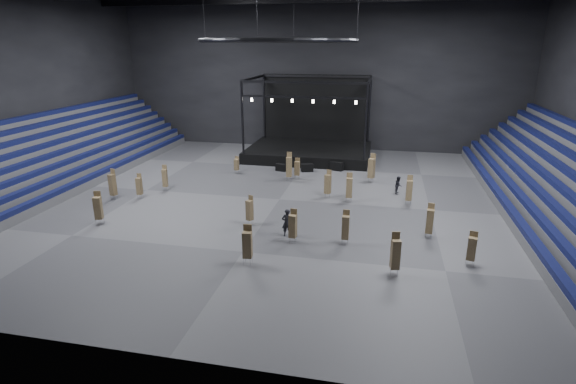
% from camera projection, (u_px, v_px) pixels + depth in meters
% --- Properties ---
extents(floor, '(50.00, 50.00, 0.00)m').
position_uv_depth(floor, '(279.00, 199.00, 38.70)').
color(floor, '#4E4D50').
rests_on(floor, ground).
extents(wall_back, '(50.00, 0.20, 18.00)m').
position_uv_depth(wall_back, '(317.00, 76.00, 55.37)').
color(wall_back, black).
rests_on(wall_back, ground).
extents(wall_front, '(50.00, 0.20, 18.00)m').
position_uv_depth(wall_front, '(149.00, 152.00, 16.37)').
color(wall_front, black).
rests_on(wall_front, ground).
extents(wall_left, '(0.20, 42.00, 18.00)m').
position_uv_depth(wall_left, '(11.00, 87.00, 40.79)').
color(wall_left, black).
rests_on(wall_left, ground).
extents(bleachers_left, '(7.20, 40.00, 6.40)m').
position_uv_depth(bleachers_left, '(45.00, 166.00, 42.67)').
color(bleachers_left, '#515154').
rests_on(bleachers_left, floor).
extents(stage, '(14.00, 10.00, 9.20)m').
position_uv_depth(stage, '(310.00, 144.00, 53.32)').
color(stage, black).
rests_on(stage, floor).
extents(truss_ring, '(12.30, 12.30, 5.15)m').
position_uv_depth(truss_ring, '(278.00, 40.00, 34.61)').
color(truss_ring, black).
rests_on(truss_ring, ceiling).
extents(flight_case_left, '(1.24, 0.87, 0.75)m').
position_uv_depth(flight_case_left, '(281.00, 167.00, 47.26)').
color(flight_case_left, black).
rests_on(flight_case_left, floor).
extents(flight_case_mid, '(1.37, 1.01, 0.82)m').
position_uv_depth(flight_case_mid, '(307.00, 168.00, 47.03)').
color(flight_case_mid, black).
rests_on(flight_case_mid, floor).
extents(flight_case_right, '(1.51, 1.05, 0.92)m').
position_uv_depth(flight_case_right, '(337.00, 166.00, 47.48)').
color(flight_case_right, black).
rests_on(flight_case_right, floor).
extents(chair_stack_0, '(0.61, 0.61, 2.47)m').
position_uv_depth(chair_stack_0, '(328.00, 184.00, 38.78)').
color(chair_stack_0, silver).
rests_on(chair_stack_0, floor).
extents(chair_stack_1, '(0.59, 0.59, 2.62)m').
position_uv_depth(chair_stack_1, '(395.00, 253.00, 25.71)').
color(chair_stack_1, silver).
rests_on(chair_stack_1, floor).
extents(chair_stack_2, '(0.65, 0.65, 2.53)m').
position_uv_depth(chair_stack_2, '(98.00, 207.00, 33.03)').
color(chair_stack_2, silver).
rests_on(chair_stack_2, floor).
extents(chair_stack_3, '(0.46, 0.46, 1.77)m').
position_uv_depth(chair_stack_3, '(237.00, 164.00, 46.23)').
color(chair_stack_3, silver).
rests_on(chair_stack_3, floor).
extents(chair_stack_4, '(0.57, 0.57, 2.68)m').
position_uv_depth(chair_stack_4, '(113.00, 184.00, 38.32)').
color(chair_stack_4, silver).
rests_on(chair_stack_4, floor).
extents(chair_stack_5, '(0.60, 0.60, 2.51)m').
position_uv_depth(chair_stack_5, '(247.00, 244.00, 27.00)').
color(chair_stack_5, silver).
rests_on(chair_stack_5, floor).
extents(chair_stack_6, '(0.53, 0.53, 2.37)m').
position_uv_depth(chair_stack_6, '(293.00, 225.00, 29.96)').
color(chair_stack_6, silver).
rests_on(chair_stack_6, floor).
extents(chair_stack_7, '(0.56, 0.56, 2.25)m').
position_uv_depth(chair_stack_7, '(250.00, 210.00, 33.01)').
color(chair_stack_7, silver).
rests_on(chair_stack_7, floor).
extents(chair_stack_8, '(0.49, 0.49, 2.52)m').
position_uv_depth(chair_stack_8, '(409.00, 190.00, 37.05)').
color(chair_stack_8, silver).
rests_on(chair_stack_8, floor).
extents(chair_stack_9, '(0.47, 0.47, 2.39)m').
position_uv_depth(chair_stack_9, '(346.00, 227.00, 29.73)').
color(chair_stack_9, silver).
rests_on(chair_stack_9, floor).
extents(chair_stack_10, '(0.70, 0.70, 2.82)m').
position_uv_depth(chair_stack_10, '(372.00, 168.00, 43.06)').
color(chair_stack_10, silver).
rests_on(chair_stack_10, floor).
extents(chair_stack_11, '(0.50, 0.50, 2.11)m').
position_uv_depth(chair_stack_11, '(297.00, 168.00, 44.21)').
color(chair_stack_11, silver).
rests_on(chair_stack_11, floor).
extents(chair_stack_12, '(0.55, 0.55, 2.83)m').
position_uv_depth(chair_stack_12, '(289.00, 166.00, 43.56)').
color(chair_stack_12, silver).
rests_on(chair_stack_12, floor).
extents(chair_stack_13, '(0.50, 0.50, 2.37)m').
position_uv_depth(chair_stack_13, '(165.00, 177.00, 40.78)').
color(chair_stack_13, silver).
rests_on(chair_stack_13, floor).
extents(chair_stack_14, '(0.60, 0.60, 2.18)m').
position_uv_depth(chair_stack_14, '(472.00, 248.00, 26.82)').
color(chair_stack_14, silver).
rests_on(chair_stack_14, floor).
extents(chair_stack_15, '(0.45, 0.45, 2.20)m').
position_uv_depth(chair_stack_15, '(139.00, 186.00, 38.67)').
color(chair_stack_15, silver).
rests_on(chair_stack_15, floor).
extents(chair_stack_16, '(0.56, 0.56, 2.53)m').
position_uv_depth(chair_stack_16, '(349.00, 187.00, 37.69)').
color(chair_stack_16, silver).
rests_on(chair_stack_16, floor).
extents(chair_stack_17, '(0.52, 0.52, 2.50)m').
position_uv_depth(chair_stack_17, '(430.00, 221.00, 30.63)').
color(chair_stack_17, silver).
rests_on(chair_stack_17, floor).
extents(man_center, '(0.85, 0.73, 1.98)m').
position_uv_depth(man_center, '(287.00, 223.00, 31.08)').
color(man_center, black).
rests_on(man_center, floor).
extents(crew_member, '(0.70, 0.84, 1.58)m').
position_uv_depth(crew_member, '(398.00, 185.00, 40.01)').
color(crew_member, black).
rests_on(crew_member, floor).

